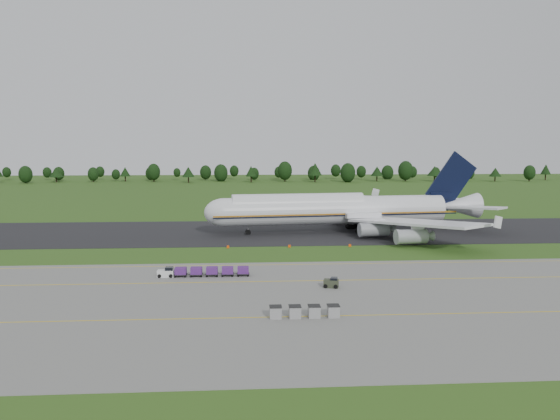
{
  "coord_description": "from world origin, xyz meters",
  "views": [
    {
      "loc": [
        -2.65,
        -105.64,
        21.19
      ],
      "look_at": [
        4.17,
        2.0,
        8.51
      ],
      "focal_mm": 35.0,
      "sensor_mm": 36.0,
      "label": 1
    }
  ],
  "objects": [
    {
      "name": "apron_markings",
      "position": [
        0.0,
        -26.98,
        0.06
      ],
      "size": [
        300.0,
        30.2,
        0.01
      ],
      "color": "gold",
      "rests_on": "apron"
    },
    {
      "name": "tree_line",
      "position": [
        16.15,
        219.48,
        6.05
      ],
      "size": [
        524.74,
        23.29,
        11.62
      ],
      "color": "black",
      "rests_on": "ground"
    },
    {
      "name": "aircraft",
      "position": [
        20.76,
        26.69,
        5.69
      ],
      "size": [
        71.11,
        68.72,
        19.91
      ],
      "color": "white",
      "rests_on": "ground"
    },
    {
      "name": "edge_markers",
      "position": [
        6.44,
        6.66,
        0.27
      ],
      "size": [
        26.16,
        0.3,
        0.6
      ],
      "color": "#FF4B08",
      "rests_on": "ground"
    },
    {
      "name": "utility_cart",
      "position": [
        10.08,
        -26.23,
        0.65
      ],
      "size": [
        2.44,
        1.83,
        1.2
      ],
      "color": "#323927",
      "rests_on": "apron"
    },
    {
      "name": "uld_row",
      "position": [
        4.53,
        -40.41,
        0.82
      ],
      "size": [
        8.72,
        1.52,
        1.5
      ],
      "color": "gray",
      "rests_on": "apron"
    },
    {
      "name": "taxiway",
      "position": [
        0.0,
        28.0,
        0.04
      ],
      "size": [
        300.0,
        40.0,
        0.08
      ],
      "primitive_type": "cube",
      "color": "black",
      "rests_on": "ground"
    },
    {
      "name": "apron",
      "position": [
        0.0,
        -34.0,
        0.03
      ],
      "size": [
        300.0,
        52.0,
        0.06
      ],
      "primitive_type": "cube",
      "color": "slate",
      "rests_on": "ground"
    },
    {
      "name": "baggage_train",
      "position": [
        -9.8,
        -17.96,
        0.88
      ],
      "size": [
        14.9,
        1.58,
        1.52
      ],
      "color": "silver",
      "rests_on": "apron"
    },
    {
      "name": "ground",
      "position": [
        0.0,
        0.0,
        0.0
      ],
      "size": [
        600.0,
        600.0,
        0.0
      ],
      "primitive_type": "plane",
      "color": "#2C5018",
      "rests_on": "ground"
    }
  ]
}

